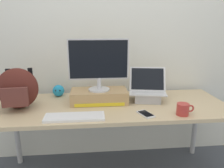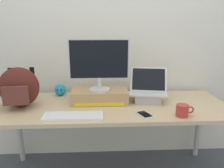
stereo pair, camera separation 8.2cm
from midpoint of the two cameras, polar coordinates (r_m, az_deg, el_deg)
The scene contains 10 objects.
back_wall at distance 2.21m, azimuth 0.50°, elevation 13.44°, with size 7.00×0.10×2.60m, color silver.
desk at distance 1.89m, azimuth 1.26°, elevation -7.17°, with size 1.96×0.73×0.71m.
toner_box_yellow at distance 1.91m, azimuth -2.04°, elevation -3.12°, with size 0.49×0.25×0.11m.
desktop_monitor at distance 1.84m, azimuth -2.12°, elevation 5.51°, with size 0.51×0.18×0.44m.
open_laptop at distance 1.96m, azimuth 10.58°, elevation -2.59°, with size 0.35×0.28×0.28m.
external_keyboard at distance 1.63m, azimuth -8.67°, elevation -8.28°, with size 0.43×0.15×0.02m.
messenger_backpack at distance 1.91m, azimuth -21.94°, elevation -0.85°, with size 0.34×0.29×0.33m.
coffee_mug at distance 1.71m, azimuth 19.25°, elevation -6.55°, with size 0.13×0.09×0.09m.
cell_phone at distance 1.67m, azimuth 9.87°, elevation -7.90°, with size 0.12×0.17×0.01m.
plush_toy at distance 2.13m, azimuth -12.26°, elevation -1.52°, with size 0.11×0.11×0.11m.
Camera 2 is at (-0.08, -1.75, 1.37)m, focal length 35.08 mm.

